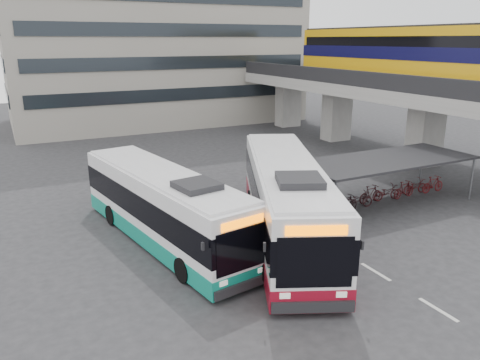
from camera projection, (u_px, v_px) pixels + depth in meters
name	position (u px, v px, depth m)	size (l,w,h in m)	color
ground	(281.00, 255.00, 19.76)	(120.00, 120.00, 0.00)	#28282B
viaduct	(392.00, 74.00, 35.39)	(8.00, 32.00, 9.68)	gray
bike_shelter	(384.00, 181.00, 25.64)	(10.00, 4.00, 2.54)	#595B60
office_block	(152.00, 2.00, 49.47)	(30.00, 15.00, 25.00)	gray
road_markings	(376.00, 272.00, 18.29)	(0.15, 7.60, 0.01)	beige
bus_main	(286.00, 201.00, 20.97)	(8.01, 13.06, 3.87)	white
bus_teal	(164.00, 207.00, 20.66)	(4.41, 12.08, 3.50)	white
pedestrian	(261.00, 239.00, 19.01)	(0.69, 0.45, 1.90)	black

